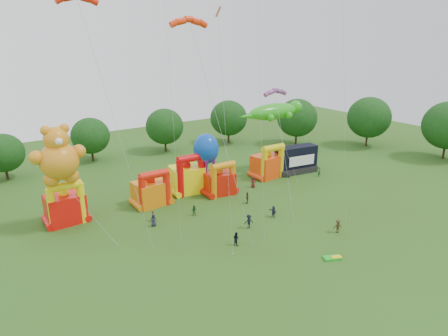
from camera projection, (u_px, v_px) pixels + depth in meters
ground at (321, 275)px, 43.23m from camera, size 160.00×160.00×0.00m
tree_ring at (313, 223)px, 41.12m from camera, size 119.41×121.47×12.07m
bouncy_castle_0 at (66, 206)px, 54.69m from camera, size 5.12×4.18×6.30m
bouncy_castle_1 at (152, 191)px, 60.60m from camera, size 5.39×4.50×5.78m
bouncy_castle_2 at (188, 177)px, 65.35m from camera, size 5.81×4.97×6.78m
bouncy_castle_3 at (219, 181)px, 64.82m from camera, size 5.31×4.55×5.65m
bouncy_castle_4 at (268, 164)px, 72.65m from camera, size 5.59×4.70×6.32m
stage_trailer at (296, 160)px, 74.96m from camera, size 8.32×4.12×5.14m
teddy_bear_kite at (76, 190)px, 50.42m from camera, size 7.46×10.86×14.33m
gecko_kite at (275, 116)px, 72.12m from camera, size 14.34×9.65×13.21m
octopus_kite at (210, 159)px, 65.06m from camera, size 4.19×7.53×9.73m
parafoil_kites at (226, 142)px, 51.53m from camera, size 34.00×14.28×29.65m
diamond_kites at (253, 106)px, 48.63m from camera, size 24.11×14.75×39.52m
folded_kite_bundle at (333, 258)px, 46.31m from camera, size 2.23×1.72×0.31m
spectator_0 at (153, 220)px, 54.03m from camera, size 1.03×0.87×1.78m
spectator_1 at (153, 216)px, 55.51m from camera, size 0.60×0.67×1.55m
spectator_2 at (194, 210)px, 57.38m from camera, size 0.95×0.94×1.54m
spectator_3 at (249, 221)px, 53.46m from camera, size 1.42×1.07×1.95m
spectator_4 at (247, 198)px, 61.45m from camera, size 1.06×1.07×1.81m
spectator_5 at (273, 212)px, 56.80m from camera, size 0.55×1.57×1.68m
spectator_6 at (253, 182)px, 67.88m from camera, size 1.08×0.86×1.93m
spectator_7 at (319, 172)px, 73.21m from camera, size 0.78×0.71×1.80m
spectator_8 at (236, 239)px, 49.15m from camera, size 0.78×0.94×1.74m
spectator_9 at (338, 226)px, 52.26m from camera, size 1.34×1.07×1.81m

